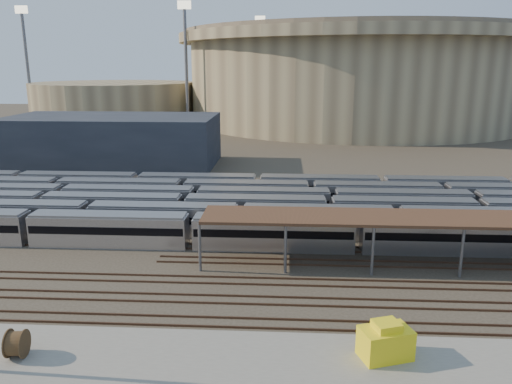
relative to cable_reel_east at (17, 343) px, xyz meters
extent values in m
plane|color=#383026|center=(18.35, 14.88, -1.22)|extent=(420.00, 420.00, 0.00)
cube|color=gray|center=(13.35, -0.12, -1.12)|extent=(50.00, 9.00, 0.20)
cube|color=silver|center=(26.95, 22.88, 0.58)|extent=(112.00, 2.90, 3.60)
cube|color=silver|center=(13.44, 27.08, 0.58)|extent=(112.00, 2.90, 3.60)
cube|color=silver|center=(24.44, 31.28, 0.58)|extent=(112.00, 2.90, 3.60)
cube|color=silver|center=(25.30, 35.48, 0.58)|extent=(112.00, 2.90, 3.60)
cube|color=silver|center=(22.57, 39.68, 0.58)|extent=(112.00, 2.90, 3.60)
cube|color=silver|center=(14.67, 43.88, 0.58)|extent=(112.00, 2.90, 3.60)
cylinder|color=slate|center=(10.35, 16.18, 1.28)|extent=(0.30, 0.30, 5.00)
cylinder|color=slate|center=(10.35, 21.58, 1.28)|extent=(0.30, 0.30, 5.00)
cylinder|color=slate|center=(18.92, 16.18, 1.28)|extent=(0.30, 0.30, 5.00)
cylinder|color=slate|center=(18.92, 21.58, 1.28)|extent=(0.30, 0.30, 5.00)
cylinder|color=slate|center=(27.49, 16.18, 1.28)|extent=(0.30, 0.30, 5.00)
cylinder|color=slate|center=(27.49, 21.58, 1.28)|extent=(0.30, 0.30, 5.00)
cylinder|color=slate|center=(36.06, 16.18, 1.28)|extent=(0.30, 0.30, 5.00)
cylinder|color=slate|center=(36.06, 21.58, 1.28)|extent=(0.30, 0.30, 5.00)
cube|color=#3B2618|center=(40.35, 18.88, 3.93)|extent=(60.00, 6.00, 0.30)
cube|color=#4C3323|center=(18.35, 13.13, -1.13)|extent=(170.00, 0.12, 0.18)
cube|color=#4C3323|center=(18.35, 14.63, -1.13)|extent=(170.00, 0.12, 0.18)
cube|color=#4C3323|center=(18.35, 9.13, -1.13)|extent=(170.00, 0.12, 0.18)
cube|color=#4C3323|center=(18.35, 10.63, -1.13)|extent=(170.00, 0.12, 0.18)
cube|color=#4C3323|center=(18.35, 5.13, -1.13)|extent=(170.00, 0.12, 0.18)
cube|color=#4C3323|center=(18.35, 6.63, -1.13)|extent=(170.00, 0.12, 0.18)
cylinder|color=#988B67|center=(43.35, 154.88, 12.78)|extent=(116.00, 116.00, 28.00)
cylinder|color=#988B67|center=(43.35, 154.88, 28.28)|extent=(124.00, 124.00, 3.00)
cylinder|color=#695B4A|center=(43.35, 154.88, 30.53)|extent=(120.00, 120.00, 1.50)
cylinder|color=#988B67|center=(-41.65, 144.88, 5.78)|extent=(56.00, 56.00, 14.00)
cube|color=#1E232D|center=(-16.65, 69.88, 3.78)|extent=(42.00, 20.00, 10.00)
cylinder|color=slate|center=(-11.65, 124.88, 16.78)|extent=(1.00, 1.00, 36.00)
cube|color=#FFF2CC|center=(-11.65, 124.88, 35.98)|extent=(4.00, 0.60, 2.40)
cylinder|color=slate|center=(-66.65, 134.88, 16.78)|extent=(1.00, 1.00, 36.00)
cube|color=#FFF2CC|center=(-66.65, 134.88, 35.98)|extent=(4.00, 0.60, 2.40)
cylinder|color=slate|center=(8.35, 174.88, 16.78)|extent=(1.00, 1.00, 36.00)
cube|color=#FFF2CC|center=(8.35, 174.88, 35.98)|extent=(4.00, 0.60, 2.40)
cylinder|color=brown|center=(0.00, 0.00, 0.00)|extent=(1.30, 2.13, 2.04)
cube|color=yellow|center=(25.98, 1.44, 0.07)|extent=(4.02, 3.19, 2.19)
camera|label=1|loc=(18.70, -30.34, 19.16)|focal=35.00mm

